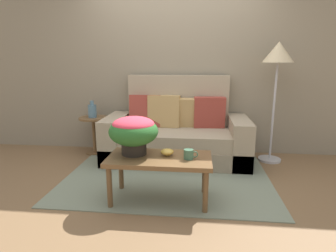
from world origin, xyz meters
TOP-DOWN VIEW (x-y plane):
  - ground_plane at (0.00, 0.00)m, footprint 14.00×14.00m
  - wall_back at (0.00, 1.26)m, footprint 6.40×0.12m
  - area_rug at (0.00, 0.12)m, footprint 2.38×1.70m
  - couch at (0.05, 0.80)m, footprint 1.94×0.86m
  - coffee_table at (-0.02, -0.43)m, footprint 1.00×0.51m
  - side_table at (-1.18, 0.91)m, footprint 0.41×0.41m
  - floor_lamp at (1.35, 0.86)m, footprint 0.39×0.39m
  - potted_plant at (-0.28, -0.37)m, footprint 0.48×0.48m
  - coffee_mug at (0.27, -0.46)m, footprint 0.14×0.09m
  - snack_bowl at (0.05, -0.38)m, footprint 0.13×0.13m
  - table_vase at (-1.18, 0.90)m, footprint 0.12×0.12m

SIDE VIEW (x-z plane):
  - ground_plane at x=0.00m, z-range 0.00..0.00m
  - area_rug at x=0.00m, z-range 0.00..0.01m
  - couch at x=0.05m, z-range -0.23..0.92m
  - side_table at x=-1.18m, z-range 0.11..0.66m
  - coffee_table at x=-0.02m, z-range 0.17..0.62m
  - snack_bowl at x=0.05m, z-range 0.45..0.52m
  - coffee_mug at x=0.27m, z-range 0.45..0.55m
  - table_vase at x=-1.18m, z-range 0.53..0.77m
  - potted_plant at x=-0.28m, z-range 0.50..0.87m
  - floor_lamp at x=1.35m, z-range 0.56..2.15m
  - wall_back at x=0.00m, z-range 0.00..2.97m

